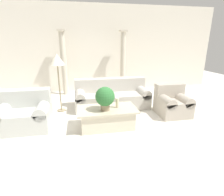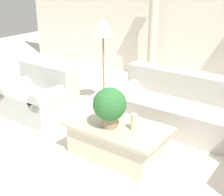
{
  "view_description": "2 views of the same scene",
  "coord_description": "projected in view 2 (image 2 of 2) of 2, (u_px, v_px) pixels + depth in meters",
  "views": [
    {
      "loc": [
        -0.5,
        -4.0,
        1.86
      ],
      "look_at": [
        0.29,
        0.12,
        0.52
      ],
      "focal_mm": 28.0,
      "sensor_mm": 36.0,
      "label": 1
    },
    {
      "loc": [
        2.09,
        -3.34,
        2.25
      ],
      "look_at": [
        -0.15,
        -0.19,
        0.7
      ],
      "focal_mm": 50.0,
      "sensor_mm": 36.0,
      "label": 2
    }
  ],
  "objects": [
    {
      "name": "loveseat",
      "position": [
        40.0,
        95.0,
        5.27
      ],
      "size": [
        1.11,
        0.89,
        0.83
      ],
      "color": "#BABDB5",
      "rests_on": "ground_plane"
    },
    {
      "name": "sofa_long",
      "position": [
        183.0,
        107.0,
        4.81
      ],
      "size": [
        2.13,
        0.89,
        0.83
      ],
      "color": "#B7B2A8",
      "rests_on": "ground_plane"
    },
    {
      "name": "floor_lamp",
      "position": [
        103.0,
        31.0,
        5.15
      ],
      "size": [
        0.39,
        0.39,
        1.57
      ],
      "color": "gray",
      "rests_on": "ground_plane"
    },
    {
      "name": "potted_plant",
      "position": [
        110.0,
        105.0,
        3.83
      ],
      "size": [
        0.42,
        0.42,
        0.52
      ],
      "color": "#937F60",
      "rests_on": "coffee_table"
    },
    {
      "name": "wall_back",
      "position": [
        210.0,
        9.0,
        6.11
      ],
      "size": [
        10.0,
        0.06,
        3.2
      ],
      "color": "silver",
      "rests_on": "ground_plane"
    },
    {
      "name": "pillar_candle",
      "position": [
        134.0,
        122.0,
        3.82
      ],
      "size": [
        0.08,
        0.08,
        0.22
      ],
      "color": "beige",
      "rests_on": "coffee_table"
    },
    {
      "name": "ground_plane",
      "position": [
        128.0,
        141.0,
        4.49
      ],
      "size": [
        16.0,
        16.0,
        0.0
      ],
      "primitive_type": "plane",
      "color": "silver"
    },
    {
      "name": "coffee_table",
      "position": [
        117.0,
        140.0,
        4.06
      ],
      "size": [
        1.32,
        0.75,
        0.45
      ],
      "color": "beige",
      "rests_on": "ground_plane"
    },
    {
      "name": "column_left",
      "position": [
        153.0,
        29.0,
        6.48
      ],
      "size": [
        0.27,
        0.27,
        2.28
      ],
      "color": "beige",
      "rests_on": "ground_plane"
    }
  ]
}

